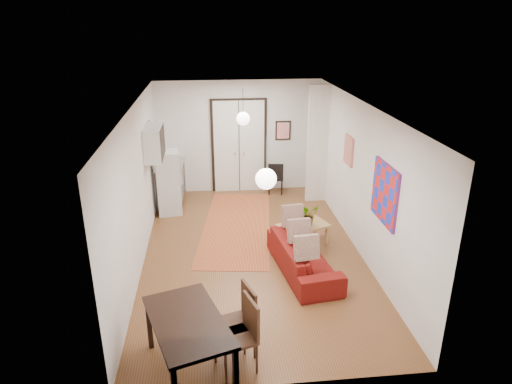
{
  "coord_description": "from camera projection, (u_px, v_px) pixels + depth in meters",
  "views": [
    {
      "loc": [
        -0.78,
        -7.96,
        4.39
      ],
      "look_at": [
        0.08,
        0.07,
        1.25
      ],
      "focal_mm": 32.0,
      "sensor_mm": 36.0,
      "label": 1
    }
  ],
  "objects": [
    {
      "name": "pendant_back",
      "position": [
        243.0,
        119.0,
        10.09
      ],
      "size": [
        0.3,
        0.3,
        0.8
      ],
      "color": "white",
      "rests_on": "ceiling"
    },
    {
      "name": "dining_chair_far",
      "position": [
        235.0,
        327.0,
        5.96
      ],
      "size": [
        0.61,
        0.75,
        1.01
      ],
      "rotation": [
        0.0,
        0.0,
        -1.25
      ],
      "color": "#3C2013",
      "rests_on": "floor"
    },
    {
      "name": "sofa",
      "position": [
        303.0,
        257.0,
        8.27
      ],
      "size": [
        1.08,
        2.15,
        0.6
      ],
      "primitive_type": "imported",
      "rotation": [
        0.0,
        0.0,
        1.71
      ],
      "color": "maroon",
      "rests_on": "floor"
    },
    {
      "name": "wall_front",
      "position": [
        282.0,
        287.0,
        5.28
      ],
      "size": [
        4.2,
        0.02,
        2.9
      ],
      "primitive_type": "cube",
      "color": "white",
      "rests_on": "floor"
    },
    {
      "name": "wall_right",
      "position": [
        361.0,
        179.0,
        8.73
      ],
      "size": [
        0.02,
        7.0,
        2.9
      ],
      "primitive_type": "cube",
      "color": "white",
      "rests_on": "floor"
    },
    {
      "name": "pendant_front",
      "position": [
        266.0,
        179.0,
        6.38
      ],
      "size": [
        0.3,
        0.3,
        0.8
      ],
      "color": "white",
      "rests_on": "ceiling"
    },
    {
      "name": "wall_cabinet",
      "position": [
        154.0,
        142.0,
        9.56
      ],
      "size": [
        0.35,
        1.0,
        0.7
      ],
      "primitive_type": "cube",
      "color": "silver",
      "rests_on": "wall_left"
    },
    {
      "name": "coffee_table",
      "position": [
        303.0,
        227.0,
        9.2
      ],
      "size": [
        1.14,
        0.88,
        0.45
      ],
      "rotation": [
        0.0,
        0.0,
        0.36
      ],
      "color": "tan",
      "rests_on": "floor"
    },
    {
      "name": "fridge",
      "position": [
        168.0,
        183.0,
        10.58
      ],
      "size": [
        0.6,
        0.6,
        1.51
      ],
      "primitive_type": "cube",
      "rotation": [
        0.0,
        0.0,
        0.13
      ],
      "color": "silver",
      "rests_on": "floor"
    },
    {
      "name": "kilim_rug",
      "position": [
        237.0,
        226.0,
        10.16
      ],
      "size": [
        1.95,
        4.02,
        0.01
      ],
      "primitive_type": "cube",
      "rotation": [
        0.0,
        0.0,
        -0.13
      ],
      "color": "#C76531",
      "rests_on": "floor"
    },
    {
      "name": "double_doors",
      "position": [
        239.0,
        147.0,
        11.82
      ],
      "size": [
        1.44,
        0.06,
        2.5
      ],
      "primitive_type": "cube",
      "color": "silver",
      "rests_on": "wall_back"
    },
    {
      "name": "stub_partition",
      "position": [
        317.0,
        145.0,
        11.07
      ],
      "size": [
        0.5,
        0.1,
        2.9
      ],
      "primitive_type": "cube",
      "color": "white",
      "rests_on": "floor"
    },
    {
      "name": "poster_back",
      "position": [
        283.0,
        130.0,
        11.8
      ],
      "size": [
        0.4,
        0.03,
        0.5
      ],
      "primitive_type": "cube",
      "color": "red",
      "rests_on": "wall_back"
    },
    {
      "name": "painting_popart",
      "position": [
        385.0,
        194.0,
        7.5
      ],
      "size": [
        0.05,
        1.0,
        1.0
      ],
      "primitive_type": "cube",
      "color": "red",
      "rests_on": "wall_right"
    },
    {
      "name": "painting_abstract",
      "position": [
        349.0,
        150.0,
        9.34
      ],
      "size": [
        0.05,
        0.5,
        0.6
      ],
      "primitive_type": "cube",
      "color": "beige",
      "rests_on": "wall_right"
    },
    {
      "name": "dining_chair_near",
      "position": [
        233.0,
        313.0,
        6.23
      ],
      "size": [
        0.61,
        0.75,
        1.01
      ],
      "rotation": [
        0.0,
        0.0,
        -1.25
      ],
      "color": "#3C2013",
      "rests_on": "floor"
    },
    {
      "name": "wall_back",
      "position": [
        239.0,
        137.0,
        11.77
      ],
      "size": [
        4.2,
        0.02,
        2.9
      ],
      "primitive_type": "cube",
      "color": "white",
      "rests_on": "floor"
    },
    {
      "name": "ceiling",
      "position": [
        252.0,
        106.0,
        8.0
      ],
      "size": [
        4.2,
        7.0,
        0.02
      ],
      "primitive_type": "cube",
      "color": "white",
      "rests_on": "wall_back"
    },
    {
      "name": "dining_table",
      "position": [
        188.0,
        326.0,
        5.75
      ],
      "size": [
        1.27,
        1.67,
        0.82
      ],
      "rotation": [
        0.0,
        0.0,
        0.32
      ],
      "color": "black",
      "rests_on": "floor"
    },
    {
      "name": "kitchen_counter",
      "position": [
        171.0,
        176.0,
        11.29
      ],
      "size": [
        0.7,
        1.32,
        1.0
      ],
      "rotation": [
        0.0,
        0.0,
        -0.04
      ],
      "color": "#AFB1B4",
      "rests_on": "floor"
    },
    {
      "name": "print_left",
      "position": [
        149.0,
        134.0,
        9.99
      ],
      "size": [
        0.03,
        0.44,
        0.54
      ],
      "primitive_type": "cube",
      "color": "#9E7142",
      "rests_on": "wall_left"
    },
    {
      "name": "floor",
      "position": [
        252.0,
        252.0,
        9.05
      ],
      "size": [
        7.0,
        7.0,
        0.0
      ],
      "primitive_type": "plane",
      "color": "brown",
      "rests_on": "ground"
    },
    {
      "name": "soap_bottle",
      "position": [
        170.0,
        156.0,
        11.36
      ],
      "size": [
        0.1,
        0.1,
        0.21
      ],
      "primitive_type": "imported",
      "rotation": [
        0.0,
        0.0,
        -0.04
      ],
      "color": "#55A7B9",
      "rests_on": "kitchen_counter"
    },
    {
      "name": "bowl",
      "position": [
        169.0,
        166.0,
        10.88
      ],
      "size": [
        0.24,
        0.24,
        0.06
      ],
      "primitive_type": "imported",
      "rotation": [
        0.0,
        0.0,
        -0.04
      ],
      "color": "beige",
      "rests_on": "kitchen_counter"
    },
    {
      "name": "potted_plant",
      "position": [
        308.0,
        215.0,
        9.11
      ],
      "size": [
        0.46,
        0.49,
        0.44
      ],
      "primitive_type": "imported",
      "rotation": [
        0.0,
        0.0,
        0.36
      ],
      "color": "#356B30",
      "rests_on": "coffee_table"
    },
    {
      "name": "black_side_chair",
      "position": [
        275.0,
        174.0,
        11.96
      ],
      "size": [
        0.44,
        0.45,
        0.85
      ],
      "rotation": [
        0.0,
        0.0,
        2.99
      ],
      "color": "black",
      "rests_on": "floor"
    },
    {
      "name": "wall_left",
      "position": [
        138.0,
        188.0,
        8.32
      ],
      "size": [
        0.02,
        7.0,
        2.9
      ],
      "primitive_type": "cube",
      "color": "white",
      "rests_on": "floor"
    }
  ]
}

